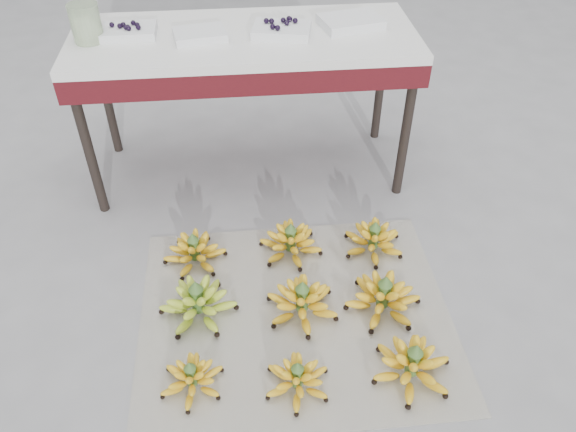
{
  "coord_description": "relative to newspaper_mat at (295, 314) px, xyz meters",
  "views": [
    {
      "loc": [
        -0.19,
        -1.48,
        1.8
      ],
      "look_at": [
        -0.02,
        0.25,
        0.3
      ],
      "focal_mm": 35.0,
      "sensor_mm": 36.0,
      "label": 1
    }
  ],
  "objects": [
    {
      "name": "glass_jar",
      "position": [
        -0.81,
        1.01,
        0.84
      ],
      "size": [
        0.15,
        0.15,
        0.16
      ],
      "primitive_type": "cylinder",
      "rotation": [
        0.0,
        0.0,
        -0.13
      ],
      "color": "beige",
      "rests_on": "vendor_table"
    },
    {
      "name": "tray_far_left",
      "position": [
        -0.65,
        1.05,
        0.78
      ],
      "size": [
        0.24,
        0.18,
        0.06
      ],
      "color": "silver",
      "rests_on": "vendor_table"
    },
    {
      "name": "tray_right",
      "position": [
        0.04,
        1.0,
        0.78
      ],
      "size": [
        0.29,
        0.23,
        0.07
      ],
      "color": "silver",
      "rests_on": "vendor_table"
    },
    {
      "name": "bunch_back_right",
      "position": [
        0.39,
        0.34,
        0.06
      ],
      "size": [
        0.31,
        0.31,
        0.17
      ],
      "rotation": [
        0.0,
        0.0,
        0.12
      ],
      "color": "yellow",
      "rests_on": "newspaper_mat"
    },
    {
      "name": "bunch_front_right",
      "position": [
        0.39,
        -0.33,
        0.06
      ],
      "size": [
        0.35,
        0.35,
        0.18
      ],
      "rotation": [
        0.0,
        0.0,
        -0.22
      ],
      "color": "yellow",
      "rests_on": "newspaper_mat"
    },
    {
      "name": "bunch_mid_right",
      "position": [
        0.36,
        -0.0,
        0.07
      ],
      "size": [
        0.37,
        0.37,
        0.19
      ],
      "rotation": [
        0.0,
        0.0,
        -0.23
      ],
      "color": "yellow",
      "rests_on": "newspaper_mat"
    },
    {
      "name": "bunch_back_center",
      "position": [
        0.02,
        0.36,
        0.06
      ],
      "size": [
        0.34,
        0.34,
        0.17
      ],
      "rotation": [
        0.0,
        0.0,
        0.22
      ],
      "color": "yellow",
      "rests_on": "newspaper_mat"
    },
    {
      "name": "newspaper_mat",
      "position": [
        0.0,
        0.0,
        0.0
      ],
      "size": [
        1.26,
        1.06,
        0.01
      ],
      "primitive_type": "cube",
      "rotation": [
        0.0,
        0.0,
        0.01
      ],
      "color": "white",
      "rests_on": "ground"
    },
    {
      "name": "bunch_mid_left",
      "position": [
        -0.39,
        0.04,
        0.07
      ],
      "size": [
        0.38,
        0.38,
        0.19
      ],
      "rotation": [
        0.0,
        0.0,
        -0.27
      ],
      "color": "#689C1F",
      "rests_on": "newspaper_mat"
    },
    {
      "name": "bunch_back_left",
      "position": [
        -0.41,
        0.34,
        0.06
      ],
      "size": [
        0.29,
        0.29,
        0.17
      ],
      "rotation": [
        0.0,
        0.0,
        -0.06
      ],
      "color": "yellow",
      "rests_on": "newspaper_mat"
    },
    {
      "name": "tray_far_right",
      "position": [
        0.37,
        1.06,
        0.78
      ],
      "size": [
        0.31,
        0.26,
        0.04
      ],
      "color": "silver",
      "rests_on": "vendor_table"
    },
    {
      "name": "bunch_front_left",
      "position": [
        -0.4,
        -0.29,
        0.05
      ],
      "size": [
        0.27,
        0.27,
        0.14
      ],
      "rotation": [
        0.0,
        0.0,
        0.18
      ],
      "color": "yellow",
      "rests_on": "newspaper_mat"
    },
    {
      "name": "vendor_table",
      "position": [
        -0.13,
        1.03,
        0.67
      ],
      "size": [
        1.59,
        0.63,
        0.76
      ],
      "color": "black",
      "rests_on": "ground"
    },
    {
      "name": "bunch_front_center",
      "position": [
        -0.03,
        -0.34,
        0.05
      ],
      "size": [
        0.29,
        0.29,
        0.15
      ],
      "rotation": [
        0.0,
        0.0,
        0.24
      ],
      "color": "yellow",
      "rests_on": "newspaper_mat"
    },
    {
      "name": "ground",
      "position": [
        0.02,
        0.02,
        -0.0
      ],
      "size": [
        60.0,
        60.0,
        0.0
      ],
      "primitive_type": "plane",
      "color": "gray",
      "rests_on": "ground"
    },
    {
      "name": "tray_left",
      "position": [
        -0.33,
        0.99,
        0.78
      ],
      "size": [
        0.25,
        0.2,
        0.04
      ],
      "color": "silver",
      "rests_on": "vendor_table"
    },
    {
      "name": "bunch_mid_center",
      "position": [
        0.03,
        0.01,
        0.06
      ],
      "size": [
        0.34,
        0.34,
        0.18
      ],
      "rotation": [
        0.0,
        0.0,
        0.18
      ],
      "color": "yellow",
      "rests_on": "newspaper_mat"
    }
  ]
}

